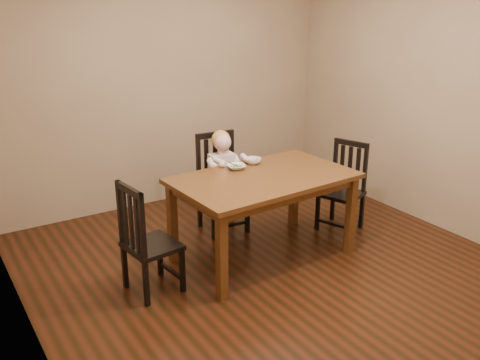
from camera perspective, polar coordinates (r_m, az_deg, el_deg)
room at (r=4.39m, az=3.37°, el=6.50°), size 4.01×4.01×2.71m
dining_table at (r=4.76m, az=2.53°, el=-0.62°), size 1.63×1.03×0.79m
chair_child at (r=5.43m, az=-2.07°, el=-0.46°), size 0.47×0.45×1.00m
chair_left at (r=4.35m, az=-9.96°, el=-6.46°), size 0.43×0.45×0.95m
chair_right at (r=5.56m, az=10.97°, el=-0.81°), size 0.48×0.49×0.91m
toddler at (r=5.34m, az=-1.85°, el=0.85°), size 0.36×0.44×0.56m
bowl_peas at (r=4.90m, az=-0.40°, el=1.41°), size 0.21×0.21×0.04m
bowl_veg at (r=5.06m, az=1.38°, el=2.06°), size 0.21×0.21×0.05m
fork at (r=4.86m, az=-0.65°, el=1.53°), size 0.07×0.12×0.05m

